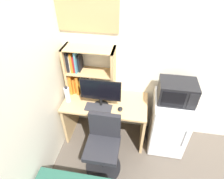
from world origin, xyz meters
name	(u,v)px	position (x,y,z in m)	size (l,w,h in m)	color
wall_back	(215,63)	(0.40, 0.02, 1.30)	(6.40, 0.04, 2.60)	silver
desk	(106,113)	(-0.96, -0.30, 0.50)	(1.18, 0.59, 0.73)	tan
hutch_bookshelf	(84,73)	(-1.29, -0.12, 1.06)	(0.67, 0.27, 0.72)	tan
monitor	(100,92)	(-1.00, -0.39, 0.97)	(0.54, 0.20, 0.42)	black
keyboard	(98,108)	(-1.03, -0.45, 0.74)	(0.36, 0.15, 0.02)	#333338
computer_mouse	(120,109)	(-0.73, -0.43, 0.74)	(0.06, 0.09, 0.03)	black
water_bottle	(67,94)	(-1.48, -0.37, 0.84)	(0.07, 0.07, 0.25)	silver
mini_fridge	(168,123)	(-0.04, -0.30, 0.44)	(0.50, 0.56, 0.89)	white
microwave	(177,92)	(-0.04, -0.29, 1.03)	(0.45, 0.33, 0.28)	black
desk_chair	(103,148)	(-0.89, -0.82, 0.39)	(0.48, 0.48, 0.87)	black
wall_corkboard	(87,15)	(-1.22, -0.01, 1.82)	(0.78, 0.02, 0.42)	tan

